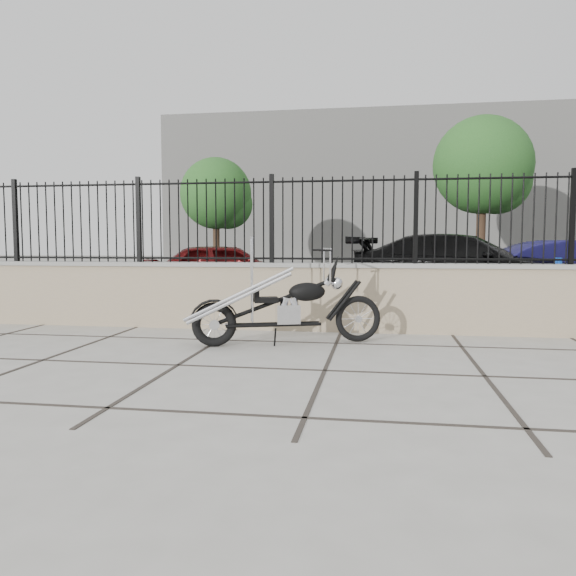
% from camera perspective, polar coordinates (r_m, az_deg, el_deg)
% --- Properties ---
extents(ground_plane, '(90.00, 90.00, 0.00)m').
position_cam_1_polar(ground_plane, '(5.54, 3.74, -8.38)').
color(ground_plane, '#99968E').
rests_on(ground_plane, ground).
extents(parking_lot, '(30.00, 30.00, 0.00)m').
position_cam_1_polar(parking_lot, '(17.92, 7.54, 0.62)').
color(parking_lot, black).
rests_on(parking_lot, ground).
extents(retaining_wall, '(14.00, 0.36, 0.96)m').
position_cam_1_polar(retaining_wall, '(7.92, 5.48, -0.93)').
color(retaining_wall, gray).
rests_on(retaining_wall, ground_plane).
extents(iron_fence, '(14.00, 0.08, 1.20)m').
position_cam_1_polar(iron_fence, '(7.89, 5.54, 6.90)').
color(iron_fence, black).
rests_on(iron_fence, retaining_wall).
extents(background_building, '(22.00, 6.00, 8.00)m').
position_cam_1_polar(background_building, '(31.99, 8.36, 9.54)').
color(background_building, beige).
rests_on(background_building, ground_plane).
extents(chopper_motorcycle, '(2.24, 1.10, 1.34)m').
position_cam_1_polar(chopper_motorcycle, '(6.82, -0.40, -0.20)').
color(chopper_motorcycle, black).
rests_on(chopper_motorcycle, ground_plane).
extents(car_red, '(3.94, 2.40, 1.25)m').
position_cam_1_polar(car_red, '(12.67, -6.15, 1.82)').
color(car_red, '#4B0A0B').
rests_on(car_red, parking_lot).
extents(car_black, '(5.29, 3.14, 1.44)m').
position_cam_1_polar(car_black, '(12.94, 17.42, 2.10)').
color(car_black, black).
rests_on(car_black, parking_lot).
extents(car_blue, '(4.04, 1.74, 1.29)m').
position_cam_1_polar(car_blue, '(13.75, 26.98, 1.64)').
color(car_blue, '#12103C').
rests_on(car_blue, parking_lot).
extents(bollard_a, '(0.13, 0.13, 0.88)m').
position_cam_1_polar(bollard_a, '(10.14, -3.22, 0.07)').
color(bollard_a, '#0D25C9').
rests_on(bollard_a, ground_plane).
extents(bollard_b, '(0.16, 0.16, 1.00)m').
position_cam_1_polar(bollard_b, '(10.02, 25.66, -0.08)').
color(bollard_b, blue).
rests_on(bollard_b, ground_plane).
extents(tree_left, '(2.78, 2.78, 4.68)m').
position_cam_1_polar(tree_left, '(22.38, -7.35, 9.83)').
color(tree_left, '#382619').
rests_on(tree_left, ground_plane).
extents(tree_right, '(3.61, 3.61, 6.08)m').
position_cam_1_polar(tree_right, '(22.42, 19.17, 12.12)').
color(tree_right, '#382619').
rests_on(tree_right, ground_plane).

